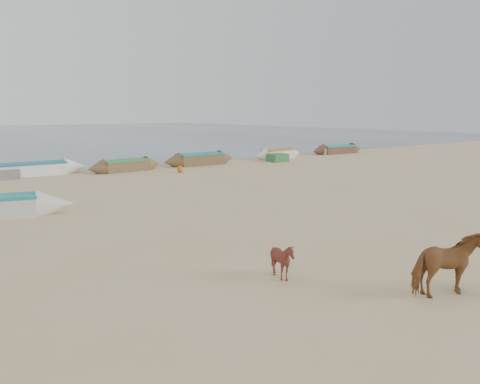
{
  "coord_description": "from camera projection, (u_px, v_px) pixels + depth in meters",
  "views": [
    {
      "loc": [
        -10.74,
        -9.89,
        4.02
      ],
      "look_at": [
        0.0,
        4.0,
        1.0
      ],
      "focal_mm": 35.0,
      "sensor_mm": 36.0,
      "label": 1
    }
  ],
  "objects": [
    {
      "name": "ground",
      "position": [
        317.0,
        240.0,
        14.86
      ],
      "size": [
        140.0,
        140.0,
        0.0
      ],
      "primitive_type": "plane",
      "color": "tan",
      "rests_on": "ground"
    },
    {
      "name": "cow_adult",
      "position": [
        449.0,
        265.0,
        10.21
      ],
      "size": [
        1.85,
        1.24,
        1.43
      ],
      "primitive_type": "imported",
      "rotation": [
        0.0,
        0.0,
        1.27
      ],
      "color": "brown",
      "rests_on": "ground"
    },
    {
      "name": "calf_front",
      "position": [
        282.0,
        260.0,
        11.31
      ],
      "size": [
        1.14,
        1.11,
        0.95
      ],
      "primitive_type": "imported",
      "rotation": [
        0.0,
        0.0,
        -0.99
      ],
      "color": "#58241B",
      "rests_on": "ground"
    },
    {
      "name": "waterline_canoes",
      "position": [
        71.0,
        168.0,
        29.99
      ],
      "size": [
        58.69,
        4.15,
        0.93
      ],
      "color": "brown",
      "rests_on": "ground"
    },
    {
      "name": "beach_clutter",
      "position": [
        158.0,
        166.0,
        32.7
      ],
      "size": [
        45.36,
        4.63,
        0.64
      ],
      "color": "#2B613B",
      "rests_on": "ground"
    }
  ]
}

